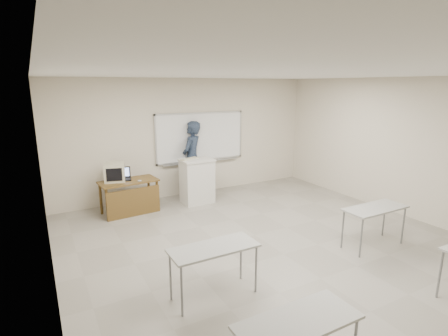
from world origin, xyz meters
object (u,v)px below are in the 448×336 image
podium (197,181)px  crt_monitor (115,172)px  keyboard (190,159)px  presenter (192,158)px  whiteboard (201,138)px  instructor_desk (130,192)px  laptop (122,177)px  mouse (140,181)px

podium → crt_monitor: 1.94m
keyboard → presenter: (0.32, 0.59, -0.13)m
whiteboard → podium: 1.30m
whiteboard → podium: (-0.47, -0.77, -0.93)m
crt_monitor → presenter: presenter is taller
instructor_desk → laptop: laptop is taller
laptop → instructor_desk: bearing=-57.7°
laptop → podium: bearing=3.3°
mouse → keyboard: size_ratio=0.20×
crt_monitor → mouse: (0.45, -0.33, -0.18)m
podium → mouse: size_ratio=11.76×
instructor_desk → podium: size_ratio=1.15×
instructor_desk → mouse: bearing=-29.8°
crt_monitor → mouse: crt_monitor is taller
whiteboard → mouse: whiteboard is taller
podium → whiteboard: bearing=57.4°
instructor_desk → crt_monitor: 0.55m
whiteboard → keyboard: bearing=-131.9°
laptop → presenter: presenter is taller
instructor_desk → laptop: bearing=105.4°
whiteboard → presenter: bearing=-161.6°
whiteboard → instructor_desk: size_ratio=1.98×
laptop → presenter: bearing=24.0°
presenter → laptop: bearing=-30.0°
instructor_desk → laptop: (-0.10, 0.27, 0.30)m
podium → mouse: (-1.43, -0.10, 0.22)m
mouse → keyboard: 1.34m
laptop → presenter: size_ratio=0.19×
whiteboard → crt_monitor: size_ratio=5.13×
presenter → podium: bearing=33.5°
laptop → keyboard: (1.58, -0.18, 0.29)m
crt_monitor → mouse: 0.58m
whiteboard → laptop: whiteboard is taller
podium → keyboard: (-0.15, 0.08, 0.55)m
crt_monitor → mouse: bearing=-21.0°
laptop → keyboard: 1.62m
podium → mouse: bearing=-177.2°
mouse → keyboard: keyboard is taller
whiteboard → mouse: size_ratio=26.79×
podium → mouse: 1.45m
laptop → mouse: (0.30, -0.36, -0.04)m
keyboard → podium: bearing=-47.7°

